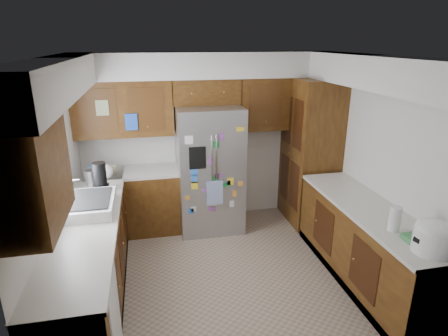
{
  "coord_description": "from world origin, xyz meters",
  "views": [
    {
      "loc": [
        -0.83,
        -3.78,
        2.66
      ],
      "look_at": [
        0.03,
        0.35,
        1.21
      ],
      "focal_mm": 30.0,
      "sensor_mm": 36.0,
      "label": 1
    }
  ],
  "objects_px": {
    "fridge": "(210,169)",
    "paper_towel": "(395,219)",
    "rice_cooker": "(434,236)",
    "pantry": "(310,152)"
  },
  "relations": [
    {
      "from": "rice_cooker",
      "to": "fridge",
      "type": "bearing_deg",
      "value": 120.13
    },
    {
      "from": "fridge",
      "to": "rice_cooker",
      "type": "distance_m",
      "value": 2.99
    },
    {
      "from": "fridge",
      "to": "paper_towel",
      "type": "height_order",
      "value": "fridge"
    },
    {
      "from": "fridge",
      "to": "rice_cooker",
      "type": "bearing_deg",
      "value": -59.87
    },
    {
      "from": "pantry",
      "to": "paper_towel",
      "type": "distance_m",
      "value": 2.13
    },
    {
      "from": "pantry",
      "to": "rice_cooker",
      "type": "height_order",
      "value": "pantry"
    },
    {
      "from": "rice_cooker",
      "to": "paper_towel",
      "type": "xyz_separation_m",
      "value": [
        -0.08,
        0.4,
        -0.03
      ]
    },
    {
      "from": "rice_cooker",
      "to": "paper_towel",
      "type": "bearing_deg",
      "value": 101.68
    },
    {
      "from": "pantry",
      "to": "paper_towel",
      "type": "height_order",
      "value": "pantry"
    },
    {
      "from": "paper_towel",
      "to": "rice_cooker",
      "type": "bearing_deg",
      "value": -78.32
    }
  ]
}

